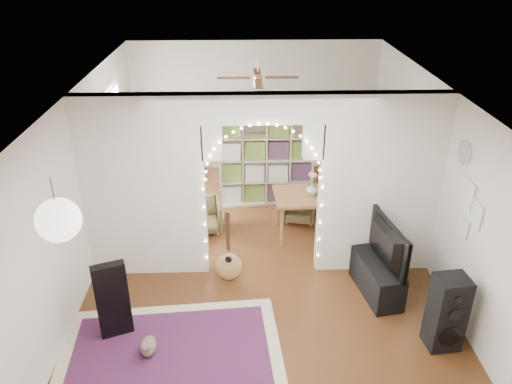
{
  "coord_description": "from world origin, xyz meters",
  "views": [
    {
      "loc": [
        -0.28,
        -6.24,
        4.45
      ],
      "look_at": [
        -0.08,
        0.3,
        1.13
      ],
      "focal_mm": 35.0,
      "sensor_mm": 36.0,
      "label": 1
    }
  ],
  "objects_px": {
    "dining_chair_right": "(301,207)",
    "acoustic_guitar": "(229,256)",
    "dining_chair_left": "(203,216)",
    "dining_table": "(311,198)",
    "media_console": "(377,278)",
    "bookcase": "(266,158)",
    "floor_speaker": "(447,313)"
  },
  "relations": [
    {
      "from": "dining_chair_right",
      "to": "acoustic_guitar",
      "type": "bearing_deg",
      "value": -111.47
    },
    {
      "from": "acoustic_guitar",
      "to": "dining_chair_left",
      "type": "bearing_deg",
      "value": 118.82
    },
    {
      "from": "dining_chair_right",
      "to": "dining_table",
      "type": "bearing_deg",
      "value": -64.12
    },
    {
      "from": "media_console",
      "to": "dining_table",
      "type": "xyz_separation_m",
      "value": [
        -0.73,
        1.59,
        0.43
      ]
    },
    {
      "from": "acoustic_guitar",
      "to": "bookcase",
      "type": "bearing_deg",
      "value": 86.2
    },
    {
      "from": "acoustic_guitar",
      "to": "dining_chair_left",
      "type": "relative_size",
      "value": 1.62
    },
    {
      "from": "dining_table",
      "to": "dining_chair_left",
      "type": "bearing_deg",
      "value": 170.86
    },
    {
      "from": "media_console",
      "to": "bookcase",
      "type": "bearing_deg",
      "value": 106.44
    },
    {
      "from": "dining_chair_left",
      "to": "media_console",
      "type": "bearing_deg",
      "value": -43.63
    },
    {
      "from": "acoustic_guitar",
      "to": "floor_speaker",
      "type": "distance_m",
      "value": 2.96
    },
    {
      "from": "dining_chair_left",
      "to": "bookcase",
      "type": "bearing_deg",
      "value": 35.13
    },
    {
      "from": "media_console",
      "to": "acoustic_guitar",
      "type": "bearing_deg",
      "value": 160.48
    },
    {
      "from": "media_console",
      "to": "dining_chair_right",
      "type": "distance_m",
      "value": 2.24
    },
    {
      "from": "media_console",
      "to": "bookcase",
      "type": "xyz_separation_m",
      "value": [
        -1.41,
        2.84,
        0.63
      ]
    },
    {
      "from": "bookcase",
      "to": "media_console",
      "type": "bearing_deg",
      "value": -71.87
    },
    {
      "from": "media_console",
      "to": "dining_chair_left",
      "type": "relative_size",
      "value": 1.68
    },
    {
      "from": "dining_chair_left",
      "to": "dining_table",
      "type": "bearing_deg",
      "value": -14.52
    },
    {
      "from": "acoustic_guitar",
      "to": "media_console",
      "type": "bearing_deg",
      "value": 1.33
    },
    {
      "from": "bookcase",
      "to": "dining_chair_right",
      "type": "height_order",
      "value": "bookcase"
    },
    {
      "from": "bookcase",
      "to": "dining_table",
      "type": "relative_size",
      "value": 1.41
    },
    {
      "from": "dining_table",
      "to": "dining_chair_left",
      "type": "xyz_separation_m",
      "value": [
        -1.8,
        0.19,
        -0.41
      ]
    },
    {
      "from": "media_console",
      "to": "bookcase",
      "type": "height_order",
      "value": "bookcase"
    },
    {
      "from": "bookcase",
      "to": "floor_speaker",
      "type": "bearing_deg",
      "value": -71.35
    },
    {
      "from": "floor_speaker",
      "to": "dining_chair_right",
      "type": "distance_m",
      "value": 3.41
    },
    {
      "from": "floor_speaker",
      "to": "dining_chair_left",
      "type": "distance_m",
      "value": 4.17
    },
    {
      "from": "acoustic_guitar",
      "to": "floor_speaker",
      "type": "relative_size",
      "value": 0.97
    },
    {
      "from": "acoustic_guitar",
      "to": "bookcase",
      "type": "xyz_separation_m",
      "value": [
        0.65,
        2.49,
        0.46
      ]
    },
    {
      "from": "floor_speaker",
      "to": "bookcase",
      "type": "xyz_separation_m",
      "value": [
        -1.96,
        3.87,
        0.38
      ]
    },
    {
      "from": "acoustic_guitar",
      "to": "dining_chair_right",
      "type": "height_order",
      "value": "acoustic_guitar"
    },
    {
      "from": "floor_speaker",
      "to": "dining_chair_left",
      "type": "height_order",
      "value": "floor_speaker"
    },
    {
      "from": "bookcase",
      "to": "dining_chair_left",
      "type": "bearing_deg",
      "value": -144.62
    },
    {
      "from": "floor_speaker",
      "to": "dining_table",
      "type": "height_order",
      "value": "floor_speaker"
    }
  ]
}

